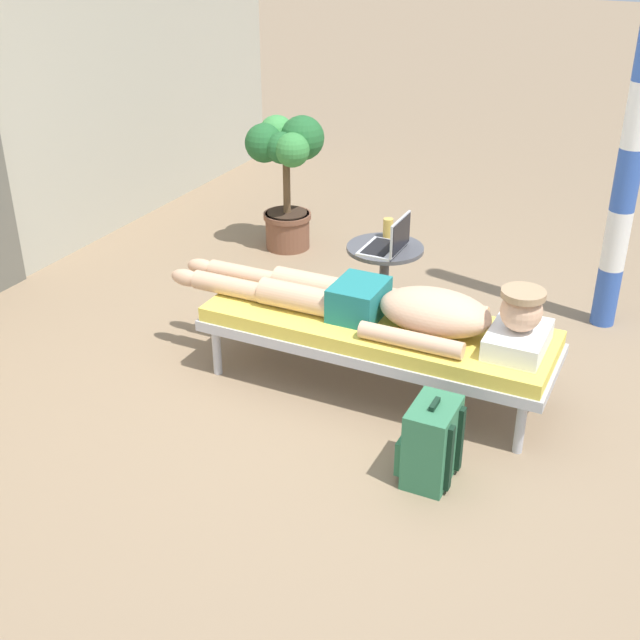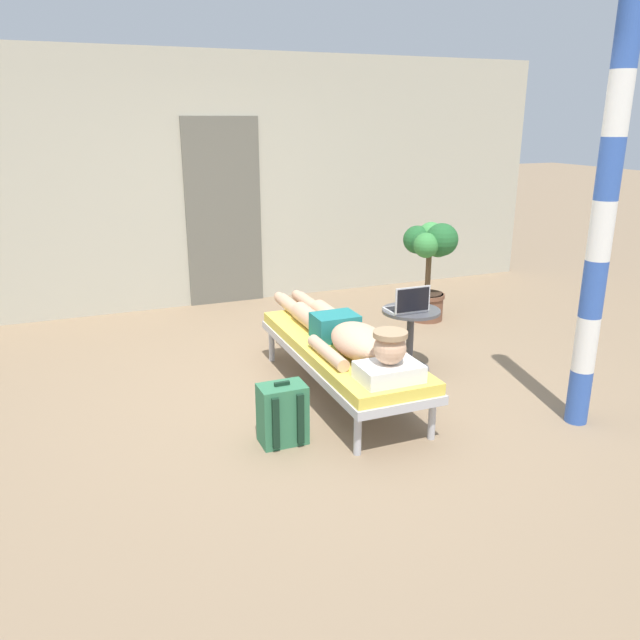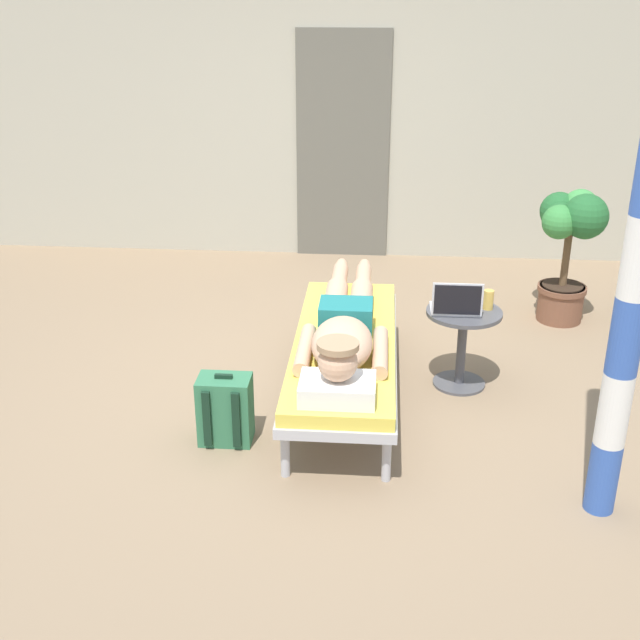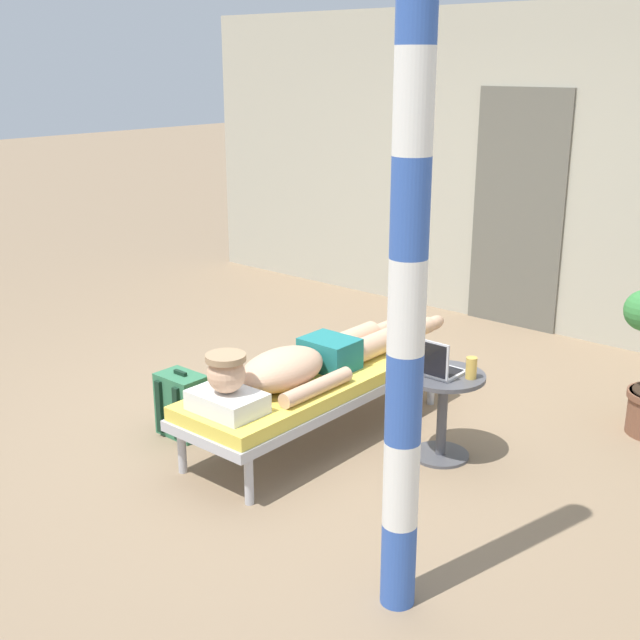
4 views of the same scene
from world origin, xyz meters
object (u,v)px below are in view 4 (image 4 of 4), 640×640
at_px(laptop, 431,364).
at_px(drink_glass, 471,368).
at_px(porch_post, 407,306).
at_px(backpack, 183,405).
at_px(person_reclining, 308,361).
at_px(lounge_chair, 318,384).
at_px(side_table, 443,401).

xyz_separation_m(laptop, drink_glass, (0.21, 0.09, 0.00)).
bearing_deg(porch_post, laptop, 118.12).
height_order(backpack, porch_post, porch_post).
relative_size(laptop, backpack, 0.73).
bearing_deg(person_reclining, lounge_chair, 90.00).
relative_size(person_reclining, side_table, 4.15).
distance_m(side_table, porch_post, 1.73).
height_order(lounge_chair, laptop, laptop).
distance_m(backpack, porch_post, 2.35).
relative_size(backpack, porch_post, 0.16).
bearing_deg(drink_glass, laptop, -156.04).
height_order(lounge_chair, drink_glass, drink_glass).
relative_size(side_table, porch_post, 0.20).
bearing_deg(backpack, person_reclining, 34.71).
height_order(lounge_chair, person_reclining, person_reclining).
bearing_deg(person_reclining, porch_post, -35.18).
bearing_deg(drink_glass, porch_post, -71.30).
xyz_separation_m(side_table, drink_glass, (0.15, 0.04, 0.23)).
relative_size(lounge_chair, side_table, 3.71).
height_order(drink_glass, porch_post, porch_post).
xyz_separation_m(lounge_chair, porch_post, (1.34, -1.03, 0.99)).
bearing_deg(side_table, drink_glass, 15.66).
relative_size(person_reclining, backpack, 5.12).
xyz_separation_m(side_table, backpack, (-1.39, -0.79, -0.16)).
bearing_deg(drink_glass, side_table, -164.34).
bearing_deg(backpack, porch_post, -13.94).
height_order(person_reclining, laptop, laptop).
distance_m(lounge_chair, drink_glass, 0.97).
distance_m(person_reclining, backpack, 0.85).
xyz_separation_m(person_reclining, laptop, (0.68, 0.29, 0.06)).
distance_m(lounge_chair, laptop, 0.75).
distance_m(drink_glass, porch_post, 1.59).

